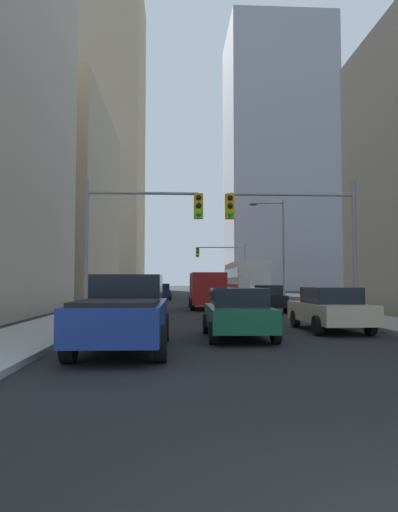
{
  "coord_description": "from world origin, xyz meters",
  "views": [
    {
      "loc": [
        -2.02,
        -2.21,
        1.71
      ],
      "look_at": [
        0.0,
        35.22,
        3.8
      ],
      "focal_mm": 32.49,
      "sensor_mm": 36.0,
      "label": 1
    }
  ],
  "objects_px": {
    "cargo_van_red": "(207,289)",
    "sedan_navy": "(161,292)",
    "sedan_green": "(238,313)",
    "sedan_black": "(266,298)",
    "traffic_signal_near_right": "(297,225)",
    "traffic_signal_far_right": "(223,259)",
    "sedan_white": "(161,290)",
    "city_bus": "(245,279)",
    "traffic_signal_near_left": "(138,224)",
    "pickup_truck_blue": "(124,313)",
    "sedan_beige": "(330,309)"
  },
  "relations": [
    {
      "from": "sedan_beige",
      "to": "traffic_signal_far_right",
      "type": "xyz_separation_m",
      "value": [
        -0.14,
        33.42,
        3.35
      ]
    },
    {
      "from": "cargo_van_red",
      "to": "sedan_green",
      "type": "relative_size",
      "value": 1.23
    },
    {
      "from": "sedan_navy",
      "to": "traffic_signal_near_right",
      "type": "bearing_deg",
      "value": -75.92
    },
    {
      "from": "sedan_black",
      "to": "traffic_signal_far_right",
      "type": "height_order",
      "value": "traffic_signal_far_right"
    },
    {
      "from": "traffic_signal_near_right",
      "to": "traffic_signal_far_right",
      "type": "height_order",
      "value": "same"
    },
    {
      "from": "city_bus",
      "to": "traffic_signal_far_right",
      "type": "distance_m",
      "value": 8.68
    },
    {
      "from": "sedan_green",
      "to": "sedan_beige",
      "type": "xyz_separation_m",
      "value": [
        3.48,
        1.88,
        0.0
      ]
    },
    {
      "from": "city_bus",
      "to": "sedan_navy",
      "type": "distance_m",
      "value": 8.51
    },
    {
      "from": "city_bus",
      "to": "traffic_signal_far_right",
      "type": "bearing_deg",
      "value": 96.95
    },
    {
      "from": "pickup_truck_blue",
      "to": "traffic_signal_far_right",
      "type": "distance_m",
      "value": 38.18
    },
    {
      "from": "cargo_van_red",
      "to": "traffic_signal_near_right",
      "type": "height_order",
      "value": "traffic_signal_near_right"
    },
    {
      "from": "sedan_black",
      "to": "sedan_white",
      "type": "xyz_separation_m",
      "value": [
        -6.7,
        25.02,
        0.0
      ]
    },
    {
      "from": "pickup_truck_blue",
      "to": "traffic_signal_near_right",
      "type": "height_order",
      "value": "traffic_signal_near_right"
    },
    {
      "from": "city_bus",
      "to": "traffic_signal_near_right",
      "type": "distance_m",
      "value": 21.92
    },
    {
      "from": "city_bus",
      "to": "traffic_signal_far_right",
      "type": "relative_size",
      "value": 1.92
    },
    {
      "from": "pickup_truck_blue",
      "to": "traffic_signal_far_right",
      "type": "height_order",
      "value": "traffic_signal_far_right"
    },
    {
      "from": "cargo_van_red",
      "to": "pickup_truck_blue",
      "type": "bearing_deg",
      "value": -100.88
    },
    {
      "from": "pickup_truck_blue",
      "to": "sedan_navy",
      "type": "bearing_deg",
      "value": 89.95
    },
    {
      "from": "sedan_navy",
      "to": "traffic_signal_near_right",
      "type": "height_order",
      "value": "traffic_signal_near_right"
    },
    {
      "from": "city_bus",
      "to": "sedan_white",
      "type": "bearing_deg",
      "value": 126.06
    },
    {
      "from": "sedan_black",
      "to": "sedan_white",
      "type": "relative_size",
      "value": 1.01
    },
    {
      "from": "sedan_beige",
      "to": "traffic_signal_near_left",
      "type": "height_order",
      "value": "traffic_signal_near_left"
    },
    {
      "from": "cargo_van_red",
      "to": "sedan_green",
      "type": "bearing_deg",
      "value": -90.51
    },
    {
      "from": "sedan_black",
      "to": "traffic_signal_near_right",
      "type": "height_order",
      "value": "traffic_signal_near_right"
    },
    {
      "from": "city_bus",
      "to": "sedan_navy",
      "type": "relative_size",
      "value": 2.75
    },
    {
      "from": "traffic_signal_near_right",
      "to": "sedan_navy",
      "type": "bearing_deg",
      "value": 104.08
    },
    {
      "from": "sedan_navy",
      "to": "sedan_beige",
      "type": "bearing_deg",
      "value": -77.05
    },
    {
      "from": "traffic_signal_near_right",
      "to": "pickup_truck_blue",
      "type": "bearing_deg",
      "value": -131.18
    },
    {
      "from": "sedan_green",
      "to": "sedan_navy",
      "type": "xyz_separation_m",
      "value": [
        -3.16,
        30.77,
        0.0
      ]
    },
    {
      "from": "sedan_black",
      "to": "city_bus",
      "type": "bearing_deg",
      "value": 86.05
    },
    {
      "from": "sedan_black",
      "to": "traffic_signal_near_right",
      "type": "relative_size",
      "value": 0.71
    },
    {
      "from": "cargo_van_red",
      "to": "sedan_navy",
      "type": "bearing_deg",
      "value": 101.84
    },
    {
      "from": "sedan_green",
      "to": "traffic_signal_near_right",
      "type": "height_order",
      "value": "traffic_signal_near_right"
    },
    {
      "from": "cargo_van_red",
      "to": "traffic_signal_far_right",
      "type": "bearing_deg",
      "value": 80.98
    },
    {
      "from": "city_bus",
      "to": "traffic_signal_near_left",
      "type": "bearing_deg",
      "value": -109.66
    },
    {
      "from": "sedan_white",
      "to": "traffic_signal_far_right",
      "type": "height_order",
      "value": "traffic_signal_far_right"
    },
    {
      "from": "city_bus",
      "to": "traffic_signal_near_right",
      "type": "xyz_separation_m",
      "value": [
        -1.1,
        -21.78,
        2.2
      ]
    },
    {
      "from": "sedan_black",
      "to": "traffic_signal_far_right",
      "type": "relative_size",
      "value": 0.71
    },
    {
      "from": "cargo_van_red",
      "to": "sedan_black",
      "type": "xyz_separation_m",
      "value": [
        3.23,
        -2.55,
        -0.52
      ]
    },
    {
      "from": "sedan_beige",
      "to": "sedan_navy",
      "type": "distance_m",
      "value": 29.64
    },
    {
      "from": "traffic_signal_near_left",
      "to": "traffic_signal_near_right",
      "type": "bearing_deg",
      "value": 0.0
    },
    {
      "from": "sedan_green",
      "to": "sedan_navy",
      "type": "bearing_deg",
      "value": 95.86
    },
    {
      "from": "pickup_truck_blue",
      "to": "cargo_van_red",
      "type": "distance_m",
      "value": 17.57
    },
    {
      "from": "city_bus",
      "to": "sedan_black",
      "type": "bearing_deg",
      "value": -93.95
    },
    {
      "from": "sedan_green",
      "to": "sedan_black",
      "type": "distance_m",
      "value": 12.96
    },
    {
      "from": "sedan_white",
      "to": "sedan_navy",
      "type": "bearing_deg",
      "value": -88.45
    },
    {
      "from": "sedan_black",
      "to": "sedan_navy",
      "type": "height_order",
      "value": "same"
    },
    {
      "from": "traffic_signal_far_right",
      "to": "sedan_white",
      "type": "bearing_deg",
      "value": 161.5
    },
    {
      "from": "sedan_black",
      "to": "traffic_signal_far_right",
      "type": "distance_m",
      "value": 23.03
    },
    {
      "from": "traffic_signal_near_left",
      "to": "cargo_van_red",
      "type": "bearing_deg",
      "value": 70.24
    }
  ]
}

